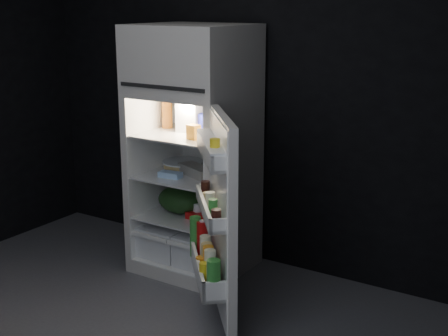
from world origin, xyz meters
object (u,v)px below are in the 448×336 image
Objects in this scene: fridge_door at (217,222)px; milk_jug at (191,115)px; yogurt_tray at (205,216)px; refrigerator at (195,142)px; egg_carton at (197,171)px.

fridge_door is 1.05m from milk_jug.
milk_jug is 0.96× the size of yogurt_tray.
fridge_door is at bearing -46.71° from refrigerator.
fridge_door is at bearing -49.90° from yogurt_tray.
egg_carton is at bearing 133.62° from fridge_door.
refrigerator is 1.46× the size of fridge_door.
refrigerator is 0.20m from milk_jug.
milk_jug is (-0.66, 0.67, 0.47)m from fridge_door.
refrigerator is 0.95m from fridge_door.
fridge_door is 4.88× the size of yogurt_tray.
egg_carton is 0.33m from yogurt_tray.
fridge_door reaches higher than milk_jug.
milk_jug is at bearing 167.42° from egg_carton.
refrigerator reaches higher than egg_carton.
fridge_door is at bearing -23.45° from egg_carton.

